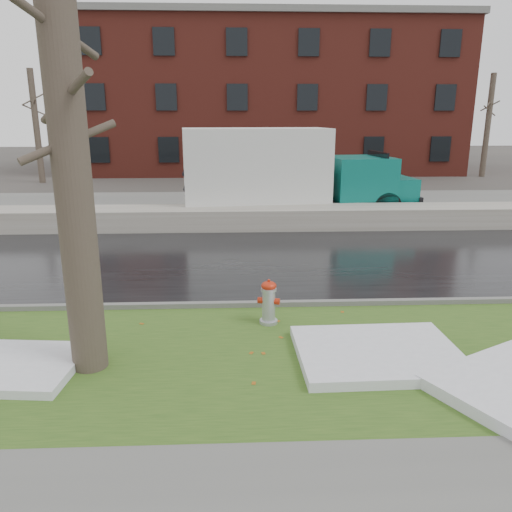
{
  "coord_description": "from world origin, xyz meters",
  "views": [
    {
      "loc": [
        -0.43,
        -8.66,
        3.83
      ],
      "look_at": [
        0.0,
        1.44,
        1.0
      ],
      "focal_mm": 35.0,
      "sensor_mm": 36.0,
      "label": 1
    }
  ],
  "objects_px": {
    "fire_hydrant": "(269,300)",
    "tree": "(69,147)",
    "box_truck": "(284,172)",
    "worker": "(190,182)"
  },
  "relations": [
    {
      "from": "tree",
      "to": "box_truck",
      "type": "distance_m",
      "value": 12.68
    },
    {
      "from": "worker",
      "to": "tree",
      "type": "bearing_deg",
      "value": 104.02
    },
    {
      "from": "fire_hydrant",
      "to": "box_truck",
      "type": "height_order",
      "value": "box_truck"
    },
    {
      "from": "tree",
      "to": "box_truck",
      "type": "relative_size",
      "value": 0.65
    },
    {
      "from": "worker",
      "to": "fire_hydrant",
      "type": "bearing_deg",
      "value": 121.32
    },
    {
      "from": "fire_hydrant",
      "to": "tree",
      "type": "relative_size",
      "value": 0.13
    },
    {
      "from": "box_truck",
      "to": "tree",
      "type": "bearing_deg",
      "value": -115.44
    },
    {
      "from": "box_truck",
      "to": "worker",
      "type": "distance_m",
      "value": 3.65
    },
    {
      "from": "box_truck",
      "to": "worker",
      "type": "xyz_separation_m",
      "value": [
        -3.47,
        -1.11,
        -0.23
      ]
    },
    {
      "from": "fire_hydrant",
      "to": "tree",
      "type": "distance_m",
      "value": 4.42
    }
  ]
}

